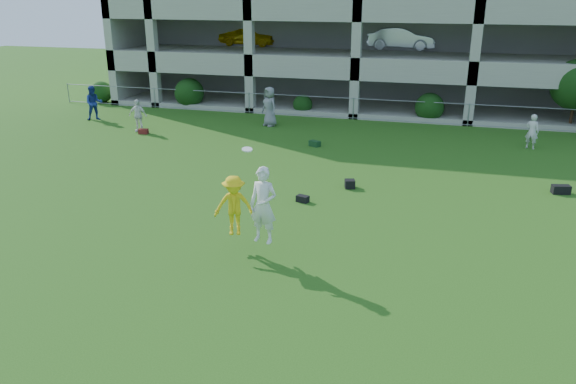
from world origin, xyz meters
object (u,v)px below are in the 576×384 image
(bystander_c, at_px, (269,107))
(frisbee_contest, at_px, (245,205))
(crate_d, at_px, (350,184))
(parking_garage, at_px, (379,1))
(bystander_e, at_px, (532,131))
(bystander_a, at_px, (94,103))
(bystander_b, at_px, (138,116))

(bystander_c, relative_size, frisbee_contest, 0.81)
(crate_d, xyz_separation_m, parking_garage, (-1.80, 19.93, 5.86))
(bystander_e, height_order, frisbee_contest, frisbee_contest)
(bystander_a, distance_m, bystander_e, 22.09)
(bystander_b, relative_size, crate_d, 4.57)
(bystander_a, height_order, crate_d, bystander_a)
(frisbee_contest, xyz_separation_m, parking_garage, (-0.06, 25.95, 4.63))
(bystander_e, bearing_deg, bystander_b, 27.36)
(bystander_b, height_order, crate_d, bystander_b)
(bystander_a, height_order, bystander_c, bystander_c)
(bystander_b, xyz_separation_m, bystander_c, (5.92, 2.96, 0.21))
(bystander_b, relative_size, bystander_e, 1.03)
(frisbee_contest, bearing_deg, crate_d, 73.83)
(crate_d, distance_m, parking_garage, 20.86)
(crate_d, relative_size, parking_garage, 0.01)
(crate_d, bearing_deg, bystander_a, 154.46)
(crate_d, height_order, parking_garage, parking_garage)
(bystander_a, xyz_separation_m, crate_d, (15.27, -7.30, -0.77))
(bystander_b, relative_size, frisbee_contest, 0.64)
(bystander_b, bearing_deg, crate_d, -29.00)
(crate_d, distance_m, frisbee_contest, 6.38)
(bystander_e, relative_size, parking_garage, 0.05)
(bystander_a, height_order, parking_garage, parking_garage)
(bystander_c, distance_m, bystander_e, 12.58)
(frisbee_contest, bearing_deg, parking_garage, 90.12)
(parking_garage, bearing_deg, bystander_c, -108.95)
(bystander_c, distance_m, frisbee_contest, 15.09)
(frisbee_contest, relative_size, parking_garage, 0.08)
(bystander_c, bearing_deg, frisbee_contest, -39.63)
(bystander_a, bearing_deg, bystander_b, -59.64)
(bystander_a, relative_size, parking_garage, 0.06)
(bystander_a, relative_size, bystander_e, 1.18)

